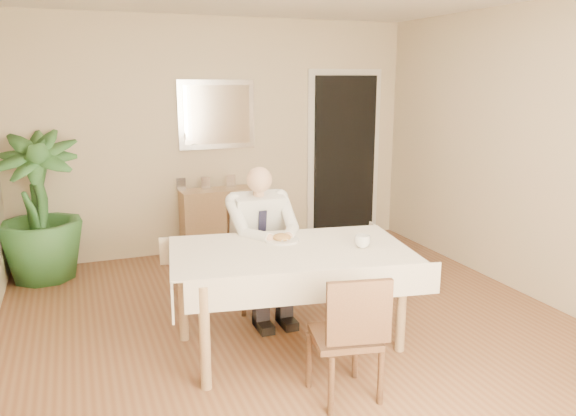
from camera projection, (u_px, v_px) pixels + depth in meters
name	position (u px, v px, depth m)	size (l,w,h in m)	color
room	(305.00, 171.00, 4.02)	(5.00, 5.02, 2.60)	brown
doorway	(344.00, 157.00, 6.87)	(0.96, 0.07, 2.10)	silver
mirror	(217.00, 115.00, 6.20)	(0.86, 0.04, 0.76)	silver
dining_table	(290.00, 260.00, 4.05)	(1.87, 1.28, 0.75)	#A37F54
chair_far	(254.00, 251.00, 4.89)	(0.41, 0.41, 0.85)	#472E1D
chair_near	(350.00, 332.00, 3.37)	(0.46, 0.46, 0.82)	#472E1D
seated_man	(264.00, 236.00, 4.59)	(0.48, 0.72, 1.24)	white
plate	(282.00, 240.00, 4.22)	(0.26, 0.26, 0.02)	white
food	(282.00, 237.00, 4.21)	(0.14, 0.14, 0.06)	brown
knife	(290.00, 239.00, 4.17)	(0.01, 0.01, 0.13)	silver
fork	(280.00, 241.00, 4.15)	(0.01, 0.01, 0.13)	silver
coffee_mug	(362.00, 241.00, 4.06)	(0.11, 0.11, 0.09)	white
sideboard	(223.00, 221.00, 6.33)	(0.93, 0.32, 0.74)	#A37F54
photo_frame_left	(181.00, 184.00, 6.14)	(0.10, 0.02, 0.14)	silver
photo_frame_center	(206.00, 183.00, 6.21)	(0.10, 0.02, 0.14)	silver
photo_frame_right	(231.00, 181.00, 6.34)	(0.10, 0.02, 0.14)	silver
potted_palm	(38.00, 207.00, 5.43)	(0.81, 0.81, 1.45)	#275624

